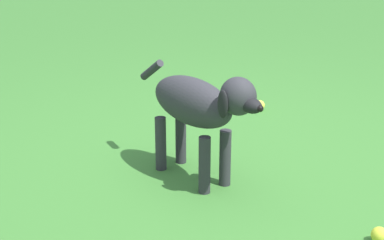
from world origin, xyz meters
TOP-DOWN VIEW (x-y plane):
  - ground at (0.00, 0.00)m, footprint 14.00×14.00m
  - dog at (0.11, 0.22)m, footprint 0.80×0.37m
  - tennis_ball_0 at (-0.66, -0.23)m, footprint 0.07×0.07m
  - tennis_ball_1 at (0.91, -0.51)m, footprint 0.07×0.07m

SIDE VIEW (x-z plane):
  - ground at x=0.00m, z-range 0.00..0.00m
  - tennis_ball_0 at x=-0.66m, z-range 0.00..0.07m
  - tennis_ball_1 at x=0.91m, z-range 0.00..0.07m
  - dog at x=0.11m, z-range 0.09..0.66m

